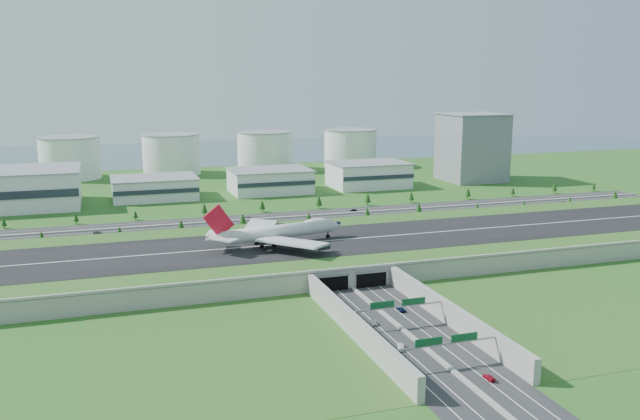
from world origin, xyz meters
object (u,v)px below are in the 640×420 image
object	(u,v)px
office_tower	(472,148)
boeing_747	(278,232)
car_4	(97,232)
car_5	(353,210)
car_0	(374,322)
car_1	(401,347)
car_7	(246,216)
fuel_tank_a	(70,158)
car_3	(489,377)
car_6	(563,201)
car_2	(401,309)

from	to	relation	value
office_tower	boeing_747	size ratio (longest dim) A/B	0.77
car_4	car_5	bearing A→B (deg)	-79.84
office_tower	car_5	bearing A→B (deg)	-146.49
car_0	car_1	size ratio (longest dim) A/B	0.93
car_7	car_5	bearing A→B (deg)	98.69
car_1	car_5	xyz separation A→B (m)	(66.26, 215.72, -0.14)
office_tower	car_0	bearing A→B (deg)	-125.91
boeing_747	car_1	world-z (taller)	boeing_747
fuel_tank_a	car_7	xyz separation A→B (m)	(107.89, -206.24, -16.63)
car_1	car_5	world-z (taller)	car_1
car_4	car_3	bearing A→B (deg)	-150.28
car_1	car_3	size ratio (longest dim) A/B	1.04
car_7	fuel_tank_a	bearing A→B (deg)	-141.78
office_tower	boeing_747	xyz separation A→B (m)	(-218.17, -194.04, -13.17)
boeing_747	car_6	distance (m)	241.28
fuel_tank_a	boeing_747	size ratio (longest dim) A/B	0.70
boeing_747	car_6	bearing A→B (deg)	9.39
car_4	car_7	world-z (taller)	car_4
fuel_tank_a	car_2	size ratio (longest dim) A/B	9.96
boeing_747	car_2	size ratio (longest dim) A/B	14.30
office_tower	car_2	xyz separation A→B (m)	(-192.29, -276.29, -26.68)
car_4	car_6	world-z (taller)	car_4
car_7	car_4	bearing A→B (deg)	-67.92
fuel_tank_a	boeing_747	xyz separation A→B (m)	(101.83, -309.04, -3.17)
car_3	car_7	xyz separation A→B (m)	(-19.46, 246.23, 0.04)
car_0	car_1	world-z (taller)	car_1
car_3	car_7	bearing A→B (deg)	-84.70
car_3	fuel_tank_a	bearing A→B (deg)	-73.50
office_tower	car_7	size ratio (longest dim) A/B	10.58
fuel_tank_a	office_tower	bearing A→B (deg)	-19.77
car_7	car_3	bearing A→B (deg)	15.12
fuel_tank_a	car_6	bearing A→B (deg)	-34.51
fuel_tank_a	car_6	size ratio (longest dim) A/B	9.76
boeing_747	office_tower	bearing A→B (deg)	30.68
office_tower	fuel_tank_a	distance (m)	340.18
car_3	car_5	size ratio (longest dim) A/B	1.15
car_2	car_3	size ratio (longest dim) A/B	1.02
car_1	office_tower	bearing A→B (deg)	78.54
boeing_747	car_2	world-z (taller)	boeing_747
car_4	car_5	xyz separation A→B (m)	(158.41, 15.44, -0.11)
fuel_tank_a	boeing_747	world-z (taller)	fuel_tank_a
office_tower	car_0	xyz separation A→B (m)	(-207.32, -286.27, -26.57)
car_3	car_5	world-z (taller)	car_3
car_0	car_7	size ratio (longest dim) A/B	0.91
car_0	car_5	distance (m)	203.63
car_0	car_4	xyz separation A→B (m)	(-92.47, 177.22, 0.01)
office_tower	car_7	world-z (taller)	office_tower
office_tower	car_7	bearing A→B (deg)	-156.73
car_2	car_7	world-z (taller)	car_7
car_0	car_6	size ratio (longest dim) A/B	0.93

